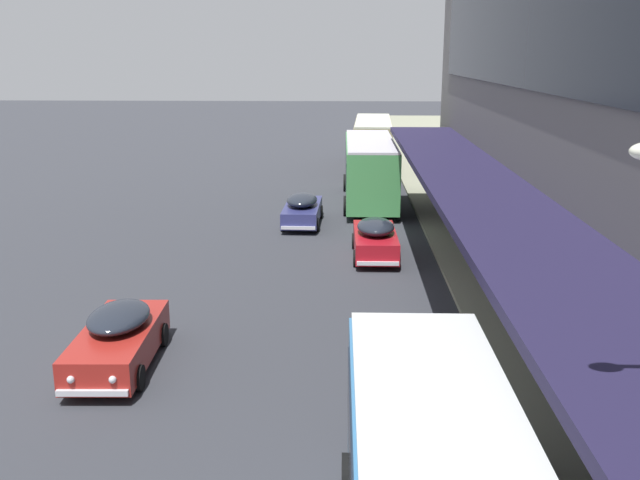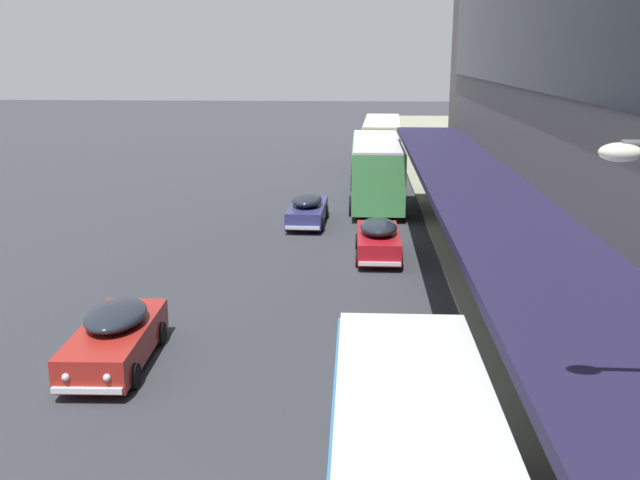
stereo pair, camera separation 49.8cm
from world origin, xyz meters
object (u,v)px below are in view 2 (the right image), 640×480
object	(u,v)px
transit_bus_kerbside_front	(382,141)
transit_bus_kerbside_rear	(376,167)
sedan_far_back	(379,144)
sedan_trailing_mid	(378,239)
sedan_lead_mid	(307,209)
sedan_oncoming_rear	(115,336)

from	to	relation	value
transit_bus_kerbside_front	transit_bus_kerbside_rear	world-z (taller)	transit_bus_kerbside_front
sedan_far_back	sedan_trailing_mid	world-z (taller)	sedan_trailing_mid
transit_bus_kerbside_rear	sedan_trailing_mid	distance (m)	10.83
sedan_lead_mid	sedan_far_back	size ratio (longest dim) A/B	1.01
transit_bus_kerbside_front	transit_bus_kerbside_rear	size ratio (longest dim) A/B	1.03
sedan_trailing_mid	transit_bus_kerbside_front	bearing A→B (deg)	88.08
transit_bus_kerbside_front	sedan_lead_mid	xyz separation A→B (m)	(-4.00, -17.08, -1.22)
sedan_lead_mid	sedan_far_back	bearing A→B (deg)	80.94
sedan_far_back	transit_bus_kerbside_rear	bearing A→B (deg)	-91.97
transit_bus_kerbside_front	sedan_trailing_mid	xyz separation A→B (m)	(-0.76, -22.64, -1.18)
transit_bus_kerbside_rear	sedan_far_back	xyz separation A→B (m)	(0.70, 20.37, -1.23)
transit_bus_kerbside_rear	sedan_lead_mid	size ratio (longest dim) A/B	2.17
transit_bus_kerbside_front	sedan_far_back	world-z (taller)	transit_bus_kerbside_front
sedan_oncoming_rear	sedan_trailing_mid	bearing A→B (deg)	55.74
transit_bus_kerbside_rear	sedan_far_back	bearing A→B (deg)	88.03
sedan_oncoming_rear	sedan_trailing_mid	world-z (taller)	sedan_trailing_mid
sedan_oncoming_rear	sedan_trailing_mid	xyz separation A→B (m)	(7.14, 10.48, 0.01)
sedan_oncoming_rear	sedan_far_back	size ratio (longest dim) A/B	1.01
sedan_lead_mid	sedan_trailing_mid	size ratio (longest dim) A/B	1.06
sedan_lead_mid	sedan_far_back	distance (m)	25.90
sedan_lead_mid	sedan_trailing_mid	distance (m)	6.44
transit_bus_kerbside_rear	sedan_trailing_mid	size ratio (longest dim) A/B	2.29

